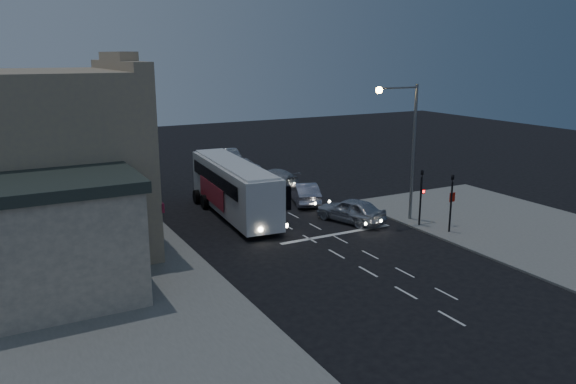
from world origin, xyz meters
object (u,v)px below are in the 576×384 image
street_tree (121,146)px  traffic_signal_side (452,196)px  traffic_signal_main (421,191)px  car_sedan_b (273,177)px  regulatory_sign (451,203)px  car_sedan_c (239,166)px  car_suv (351,210)px  car_sedan_a (305,193)px  tour_bus (234,187)px  streetlight (406,137)px  car_extra (227,156)px

street_tree → traffic_signal_side: bearing=-44.5°
traffic_signal_main → street_tree: 21.38m
traffic_signal_main → traffic_signal_side: (0.70, -1.98, 0.00)m
traffic_signal_side → street_tree: size_ratio=0.66×
car_sedan_b → regulatory_sign: size_ratio=2.29×
car_sedan_b → car_sedan_c: car_sedan_c is taller
car_suv → traffic_signal_side: size_ratio=1.18×
traffic_signal_side → traffic_signal_main: bearing=109.5°
street_tree → car_suv: bearing=-42.1°
car_sedan_c → traffic_signal_side: (4.57, -22.56, 1.63)m
traffic_signal_main → traffic_signal_side: size_ratio=1.00×
car_sedan_a → regulatory_sign: size_ratio=2.18×
car_sedan_c → traffic_signal_main: size_ratio=1.39×
tour_bus → regulatory_sign: (11.28, -9.32, -0.44)m
traffic_signal_main → car_sedan_a: bearing=112.6°
car_sedan_b → tour_bus: bearing=30.4°
traffic_signal_side → streetlight: streetlight is taller
car_sedan_b → street_tree: 13.21m
tour_bus → car_sedan_b: size_ratio=2.47×
car_sedan_b → streetlight: 14.73m
traffic_signal_side → tour_bus: bearing=135.0°
tour_bus → traffic_signal_side: 14.55m
regulatory_sign → street_tree: size_ratio=0.35×
car_suv → car_sedan_b: 11.95m
car_sedan_a → traffic_signal_side: bearing=130.9°
car_extra → street_tree: size_ratio=0.82×
car_suv → car_extra: size_ratio=0.96×
car_suv → car_sedan_c: bearing=-108.1°
car_suv → streetlight: 6.03m
car_sedan_b → car_sedan_c: 5.66m
car_suv → car_extra: car_extra is taller
regulatory_sign → streetlight: 5.18m
tour_bus → car_sedan_c: size_ratio=2.18×
car_sedan_b → streetlight: streetlight is taller
car_sedan_a → street_tree: bearing=-5.5°
car_sedan_c → streetlight: bearing=104.2°
tour_bus → car_suv: bearing=-36.0°
car_sedan_a → traffic_signal_main: bearing=131.5°
tour_bus → car_sedan_c: bearing=69.4°
car_sedan_a → car_sedan_c: bearing=-70.1°
car_suv → regulatory_sign: bearing=121.7°
tour_bus → traffic_signal_side: traffic_signal_side is taller
car_extra → traffic_signal_main: size_ratio=1.23×
car_sedan_c → traffic_signal_side: bearing=104.9°
car_sedan_b → traffic_signal_side: bearing=87.1°
tour_bus → car_sedan_b: bearing=50.5°
car_sedan_a → traffic_signal_main: (3.65, -8.74, 1.63)m
tour_bus → car_extra: (6.61, 17.57, -1.20)m
tour_bus → streetlight: streetlight is taller
tour_bus → regulatory_sign: tour_bus is taller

